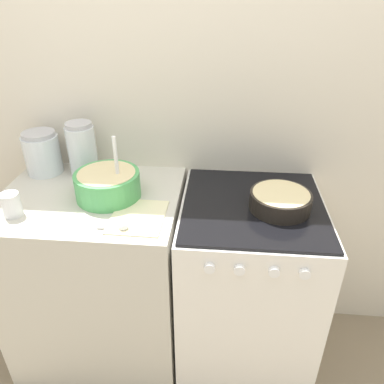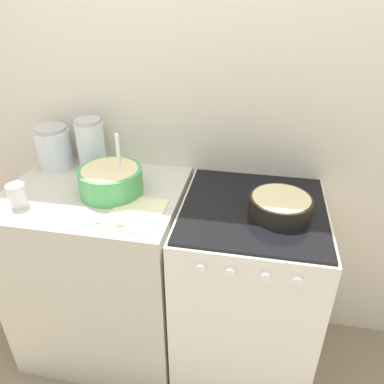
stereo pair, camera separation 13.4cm
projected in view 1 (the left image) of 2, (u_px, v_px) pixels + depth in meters
wall_back at (186, 113)px, 1.73m from camera, size 4.56×0.05×2.40m
countertop_cabinet at (101, 278)px, 1.84m from camera, size 0.78×0.62×0.93m
stove at (246, 287)px, 1.78m from camera, size 0.60×0.64×0.93m
mixing_bowl at (108, 183)px, 1.57m from camera, size 0.27×0.27×0.28m
baking_pan at (280, 200)px, 1.50m from camera, size 0.25×0.25×0.07m
storage_jar_left at (43, 155)px, 1.76m from camera, size 0.17×0.17×0.20m
storage_jar_middle at (83, 153)px, 1.74m from camera, size 0.13×0.13×0.25m
tin_can at (11, 205)px, 1.45m from camera, size 0.07×0.07×0.10m
recipe_page at (138, 217)px, 1.46m from camera, size 0.21×0.26×0.01m
measuring_spoon at (120, 226)px, 1.38m from camera, size 0.12×0.04×0.04m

